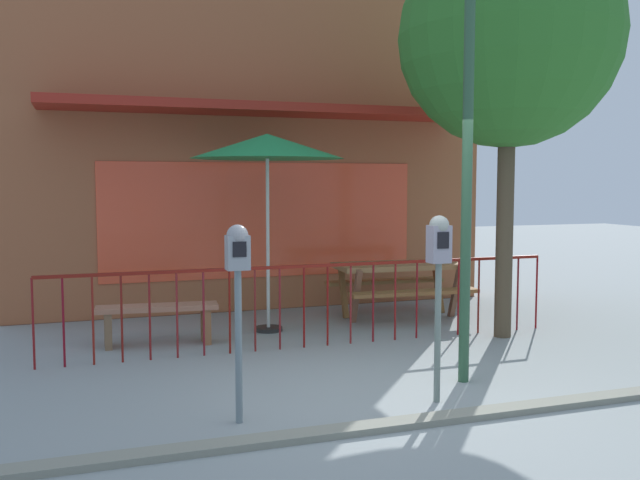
{
  "coord_description": "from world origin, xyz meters",
  "views": [
    {
      "loc": [
        -2.55,
        -5.51,
        1.93
      ],
      "look_at": [
        0.19,
        2.41,
        1.21
      ],
      "focal_mm": 38.8,
      "sensor_mm": 36.0,
      "label": 1
    }
  ],
  "objects_px": {
    "patio_umbrella": "(267,147)",
    "street_lamp": "(468,94)",
    "picnic_table_left": "(399,275)",
    "street_tree": "(509,38)",
    "parking_meter_far": "(238,270)",
    "parking_meter_near": "(439,259)",
    "patio_bench": "(157,316)"
  },
  "relations": [
    {
      "from": "patio_umbrella",
      "to": "street_lamp",
      "type": "height_order",
      "value": "street_lamp"
    },
    {
      "from": "patio_umbrella",
      "to": "patio_bench",
      "type": "bearing_deg",
      "value": -166.69
    },
    {
      "from": "parking_meter_near",
      "to": "street_tree",
      "type": "height_order",
      "value": "street_tree"
    },
    {
      "from": "parking_meter_near",
      "to": "street_tree",
      "type": "distance_m",
      "value": 3.7
    },
    {
      "from": "picnic_table_left",
      "to": "patio_bench",
      "type": "relative_size",
      "value": 1.31
    },
    {
      "from": "patio_umbrella",
      "to": "street_lamp",
      "type": "xyz_separation_m",
      "value": [
        1.2,
        -2.8,
        0.39
      ]
    },
    {
      "from": "picnic_table_left",
      "to": "parking_meter_near",
      "type": "relative_size",
      "value": 1.14
    },
    {
      "from": "picnic_table_left",
      "to": "patio_bench",
      "type": "height_order",
      "value": "picnic_table_left"
    },
    {
      "from": "parking_meter_far",
      "to": "street_tree",
      "type": "height_order",
      "value": "street_tree"
    },
    {
      "from": "picnic_table_left",
      "to": "parking_meter_far",
      "type": "bearing_deg",
      "value": -131.45
    },
    {
      "from": "street_tree",
      "to": "street_lamp",
      "type": "relative_size",
      "value": 1.18
    },
    {
      "from": "street_tree",
      "to": "patio_umbrella",
      "type": "bearing_deg",
      "value": 154.52
    },
    {
      "from": "patio_umbrella",
      "to": "parking_meter_far",
      "type": "relative_size",
      "value": 1.59
    },
    {
      "from": "patio_umbrella",
      "to": "patio_bench",
      "type": "relative_size",
      "value": 1.77
    },
    {
      "from": "picnic_table_left",
      "to": "street_tree",
      "type": "xyz_separation_m",
      "value": [
        0.69,
        -1.53,
        3.03
      ]
    },
    {
      "from": "picnic_table_left",
      "to": "patio_umbrella",
      "type": "xyz_separation_m",
      "value": [
        -1.98,
        -0.26,
        1.74
      ]
    },
    {
      "from": "patio_bench",
      "to": "parking_meter_near",
      "type": "distance_m",
      "value": 3.71
    },
    {
      "from": "parking_meter_near",
      "to": "street_lamp",
      "type": "relative_size",
      "value": 0.39
    },
    {
      "from": "parking_meter_far",
      "to": "street_lamp",
      "type": "relative_size",
      "value": 0.38
    },
    {
      "from": "picnic_table_left",
      "to": "street_lamp",
      "type": "distance_m",
      "value": 3.81
    },
    {
      "from": "picnic_table_left",
      "to": "patio_bench",
      "type": "distance_m",
      "value": 3.47
    },
    {
      "from": "patio_bench",
      "to": "street_lamp",
      "type": "xyz_separation_m",
      "value": [
        2.63,
        -2.46,
        2.38
      ]
    },
    {
      "from": "parking_meter_near",
      "to": "street_tree",
      "type": "bearing_deg",
      "value": 44.86
    },
    {
      "from": "parking_meter_near",
      "to": "parking_meter_far",
      "type": "height_order",
      "value": "parking_meter_near"
    },
    {
      "from": "parking_meter_far",
      "to": "street_tree",
      "type": "bearing_deg",
      "value": 27.38
    },
    {
      "from": "picnic_table_left",
      "to": "parking_meter_far",
      "type": "distance_m",
      "value": 4.67
    },
    {
      "from": "picnic_table_left",
      "to": "patio_umbrella",
      "type": "relative_size",
      "value": 0.74
    },
    {
      "from": "parking_meter_near",
      "to": "parking_meter_far",
      "type": "relative_size",
      "value": 1.03
    },
    {
      "from": "parking_meter_near",
      "to": "street_tree",
      "type": "xyz_separation_m",
      "value": [
        2.01,
        2.0,
        2.38
      ]
    },
    {
      "from": "picnic_table_left",
      "to": "street_lamp",
      "type": "bearing_deg",
      "value": -104.24
    },
    {
      "from": "picnic_table_left",
      "to": "parking_meter_near",
      "type": "xyz_separation_m",
      "value": [
        -1.32,
        -3.52,
        0.65
      ]
    },
    {
      "from": "parking_meter_near",
      "to": "street_lamp",
      "type": "bearing_deg",
      "value": 40.56
    }
  ]
}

